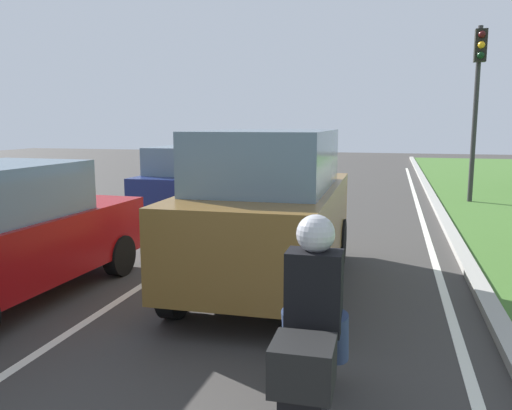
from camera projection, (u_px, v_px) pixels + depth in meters
The scene contains 10 objects.
ground_plane at pixel (274, 218), 13.11m from camera, with size 60.00×60.00×0.00m, color #383533.
lane_line_center at pixel (247, 217), 13.28m from camera, with size 0.12×32.00×0.01m, color silver.
lane_line_right_edge at pixel (424, 225), 12.21m from camera, with size 0.12×32.00×0.01m, color silver.
curb_right at pixel (446, 224), 12.08m from camera, with size 0.24×48.00×0.12m, color #9E9B93.
car_suv_ahead at pixel (270, 208), 7.51m from camera, with size 2.02×4.53×2.28m.
car_sedan_left_lane at pixel (4, 234), 6.92m from camera, with size 1.97×4.36×1.86m.
car_hatchback_far at pixel (187, 181), 13.55m from camera, with size 1.78×3.73×1.78m.
motorcycle at pixel (312, 372), 3.84m from camera, with size 0.41×1.90×1.01m.
rider_person at pixel (315, 289), 3.79m from camera, with size 0.50×0.40×1.16m.
traffic_light_near_right at pixel (478, 83), 14.91m from camera, with size 0.32×0.50×5.11m.
Camera 1 is at (2.80, 1.41, 2.39)m, focal length 36.58 mm.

